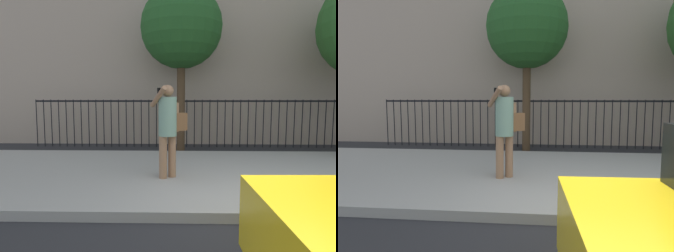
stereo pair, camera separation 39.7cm
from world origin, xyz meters
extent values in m
plane|color=#28282B|center=(0.00, 0.00, 0.00)|extent=(60.00, 60.00, 0.00)
cube|color=#9E9B93|center=(0.00, 2.20, 0.07)|extent=(28.00, 4.40, 0.15)
cube|color=tan|center=(0.00, 8.50, 5.34)|extent=(28.00, 4.00, 10.68)
cube|color=black|center=(0.00, 5.90, 1.55)|extent=(12.00, 0.04, 0.06)
cylinder|color=black|center=(-6.00, 5.90, 0.80)|extent=(0.03, 0.03, 1.60)
cylinder|color=black|center=(-5.74, 5.90, 0.80)|extent=(0.03, 0.03, 1.60)
cylinder|color=black|center=(-5.49, 5.90, 0.80)|extent=(0.03, 0.03, 1.60)
cylinder|color=black|center=(-5.23, 5.90, 0.80)|extent=(0.03, 0.03, 1.60)
cylinder|color=black|center=(-4.98, 5.90, 0.80)|extent=(0.03, 0.03, 1.60)
cylinder|color=black|center=(-4.72, 5.90, 0.80)|extent=(0.03, 0.03, 1.60)
cylinder|color=black|center=(-4.47, 5.90, 0.80)|extent=(0.03, 0.03, 1.60)
cylinder|color=black|center=(-4.21, 5.90, 0.80)|extent=(0.03, 0.03, 1.60)
cylinder|color=black|center=(-3.96, 5.90, 0.80)|extent=(0.03, 0.03, 1.60)
cylinder|color=black|center=(-3.70, 5.90, 0.80)|extent=(0.03, 0.03, 1.60)
cylinder|color=black|center=(-3.45, 5.90, 0.80)|extent=(0.03, 0.03, 1.60)
cylinder|color=black|center=(-3.19, 5.90, 0.80)|extent=(0.03, 0.03, 1.60)
cylinder|color=black|center=(-2.94, 5.90, 0.80)|extent=(0.03, 0.03, 1.60)
cylinder|color=black|center=(-2.68, 5.90, 0.80)|extent=(0.03, 0.03, 1.60)
cylinder|color=black|center=(-2.43, 5.90, 0.80)|extent=(0.03, 0.03, 1.60)
cylinder|color=black|center=(-2.17, 5.90, 0.80)|extent=(0.03, 0.03, 1.60)
cylinder|color=black|center=(-1.91, 5.90, 0.80)|extent=(0.03, 0.03, 1.60)
cylinder|color=black|center=(-1.66, 5.90, 0.80)|extent=(0.03, 0.03, 1.60)
cylinder|color=black|center=(-1.40, 5.90, 0.80)|extent=(0.03, 0.03, 1.60)
cylinder|color=black|center=(-1.15, 5.90, 0.80)|extent=(0.03, 0.03, 1.60)
cylinder|color=black|center=(-0.89, 5.90, 0.80)|extent=(0.03, 0.03, 1.60)
cylinder|color=black|center=(-0.64, 5.90, 0.80)|extent=(0.03, 0.03, 1.60)
cylinder|color=black|center=(-0.38, 5.90, 0.80)|extent=(0.03, 0.03, 1.60)
cylinder|color=black|center=(-0.13, 5.90, 0.80)|extent=(0.03, 0.03, 1.60)
cylinder|color=black|center=(0.13, 5.90, 0.80)|extent=(0.03, 0.03, 1.60)
cylinder|color=black|center=(0.38, 5.90, 0.80)|extent=(0.03, 0.03, 1.60)
cylinder|color=black|center=(0.64, 5.90, 0.80)|extent=(0.03, 0.03, 1.60)
cylinder|color=black|center=(0.89, 5.90, 0.80)|extent=(0.03, 0.03, 1.60)
cylinder|color=black|center=(1.15, 5.90, 0.80)|extent=(0.03, 0.03, 1.60)
cylinder|color=black|center=(1.40, 5.90, 0.80)|extent=(0.03, 0.03, 1.60)
cylinder|color=black|center=(1.66, 5.90, 0.80)|extent=(0.03, 0.03, 1.60)
cylinder|color=black|center=(1.91, 5.90, 0.80)|extent=(0.03, 0.03, 1.60)
cylinder|color=black|center=(2.17, 5.90, 0.80)|extent=(0.03, 0.03, 1.60)
cylinder|color=black|center=(2.43, 5.90, 0.80)|extent=(0.03, 0.03, 1.60)
cylinder|color=black|center=(2.68, 5.90, 0.80)|extent=(0.03, 0.03, 1.60)
cylinder|color=black|center=(2.94, 5.90, 0.80)|extent=(0.03, 0.03, 1.60)
cylinder|color=black|center=(3.19, 5.90, 0.80)|extent=(0.03, 0.03, 1.60)
cylinder|color=black|center=(3.45, 5.90, 0.80)|extent=(0.03, 0.03, 1.60)
cylinder|color=black|center=(0.11, -0.97, 0.32)|extent=(0.64, 0.23, 0.64)
cylinder|color=#936B4C|center=(-1.51, 1.62, 0.55)|extent=(0.15, 0.15, 0.80)
cylinder|color=#936B4C|center=(-1.34, 1.73, 0.55)|extent=(0.15, 0.15, 0.80)
cylinder|color=gray|center=(-1.42, 1.68, 1.32)|extent=(0.47, 0.47, 0.73)
sphere|color=#936B4C|center=(-1.42, 1.68, 1.79)|extent=(0.23, 0.23, 0.23)
cylinder|color=#936B4C|center=(-1.59, 1.57, 1.68)|extent=(0.35, 0.48, 0.39)
cylinder|color=#936B4C|center=(-1.26, 1.79, 1.29)|extent=(0.09, 0.09, 0.56)
cube|color=black|center=(-1.58, 1.65, 1.77)|extent=(0.06, 0.05, 0.15)
cube|color=brown|center=(-1.21, 1.82, 1.21)|extent=(0.32, 0.29, 0.34)
cylinder|color=#4C3823|center=(-1.11, 5.29, 1.56)|extent=(0.25, 0.25, 3.11)
sphere|color=#235623|center=(-1.11, 5.29, 3.80)|extent=(2.49, 2.49, 2.49)
camera|label=1|loc=(-1.28, -3.64, 1.67)|focal=30.45mm
camera|label=2|loc=(-0.88, -3.61, 1.67)|focal=30.45mm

